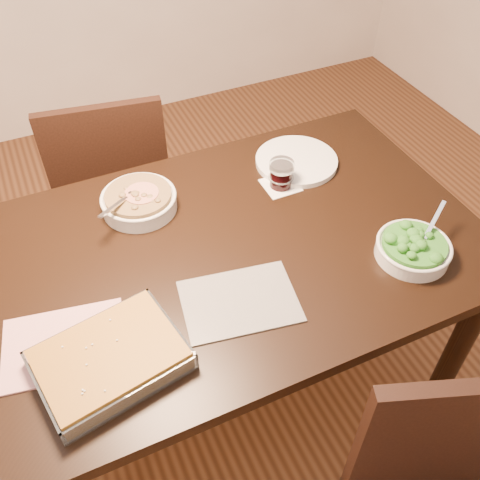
{
  "coord_description": "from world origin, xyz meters",
  "views": [
    {
      "loc": [
        -0.41,
        -0.95,
        1.81
      ],
      "look_at": [
        0.01,
        -0.04,
        0.8
      ],
      "focal_mm": 40.0,
      "sensor_mm": 36.0,
      "label": 1
    }
  ],
  "objects_px": {
    "broccoli_bowl": "(413,248)",
    "chair_far": "(113,182)",
    "stew_bowl": "(139,200)",
    "wine_tumbler": "(281,174)",
    "baking_dish": "(110,359)",
    "dinner_plate": "(296,161)",
    "table": "(231,268)"
  },
  "relations": [
    {
      "from": "table",
      "to": "broccoli_bowl",
      "type": "relative_size",
      "value": 6.6
    },
    {
      "from": "broccoli_bowl",
      "to": "baking_dish",
      "type": "relative_size",
      "value": 0.6
    },
    {
      "from": "broccoli_bowl",
      "to": "dinner_plate",
      "type": "bearing_deg",
      "value": 99.68
    },
    {
      "from": "broccoli_bowl",
      "to": "chair_far",
      "type": "xyz_separation_m",
      "value": [
        -0.61,
        0.97,
        -0.28
      ]
    },
    {
      "from": "dinner_plate",
      "to": "chair_far",
      "type": "bearing_deg",
      "value": 137.62
    },
    {
      "from": "table",
      "to": "wine_tumbler",
      "type": "xyz_separation_m",
      "value": [
        0.24,
        0.17,
        0.14
      ]
    },
    {
      "from": "stew_bowl",
      "to": "chair_far",
      "type": "height_order",
      "value": "chair_far"
    },
    {
      "from": "baking_dish",
      "to": "dinner_plate",
      "type": "xyz_separation_m",
      "value": [
        0.74,
        0.49,
        -0.02
      ]
    },
    {
      "from": "table",
      "to": "dinner_plate",
      "type": "relative_size",
      "value": 5.28
    },
    {
      "from": "table",
      "to": "chair_far",
      "type": "relative_size",
      "value": 1.57
    },
    {
      "from": "table",
      "to": "baking_dish",
      "type": "relative_size",
      "value": 3.95
    },
    {
      "from": "chair_far",
      "to": "table",
      "type": "bearing_deg",
      "value": 112.81
    },
    {
      "from": "dinner_plate",
      "to": "table",
      "type": "bearing_deg",
      "value": -143.8
    },
    {
      "from": "stew_bowl",
      "to": "wine_tumbler",
      "type": "xyz_separation_m",
      "value": [
        0.43,
        -0.08,
        0.02
      ]
    },
    {
      "from": "baking_dish",
      "to": "chair_far",
      "type": "xyz_separation_m",
      "value": [
        0.22,
        0.97,
        -0.28
      ]
    },
    {
      "from": "wine_tumbler",
      "to": "chair_far",
      "type": "relative_size",
      "value": 0.1
    },
    {
      "from": "dinner_plate",
      "to": "chair_far",
      "type": "distance_m",
      "value": 0.76
    },
    {
      "from": "dinner_plate",
      "to": "baking_dish",
      "type": "bearing_deg",
      "value": -146.53
    },
    {
      "from": "broccoli_bowl",
      "to": "chair_far",
      "type": "bearing_deg",
      "value": 122.1
    },
    {
      "from": "dinner_plate",
      "to": "wine_tumbler",
      "type": "bearing_deg",
      "value": -141.16
    },
    {
      "from": "table",
      "to": "chair_far",
      "type": "bearing_deg",
      "value": 103.98
    },
    {
      "from": "stew_bowl",
      "to": "baking_dish",
      "type": "relative_size",
      "value": 0.63
    },
    {
      "from": "baking_dish",
      "to": "dinner_plate",
      "type": "distance_m",
      "value": 0.89
    },
    {
      "from": "table",
      "to": "wine_tumbler",
      "type": "height_order",
      "value": "wine_tumbler"
    },
    {
      "from": "stew_bowl",
      "to": "baking_dish",
      "type": "distance_m",
      "value": 0.54
    },
    {
      "from": "baking_dish",
      "to": "dinner_plate",
      "type": "relative_size",
      "value": 1.34
    },
    {
      "from": "baking_dish",
      "to": "chair_far",
      "type": "distance_m",
      "value": 1.03
    },
    {
      "from": "broccoli_bowl",
      "to": "chair_far",
      "type": "height_order",
      "value": "chair_far"
    },
    {
      "from": "broccoli_bowl",
      "to": "stew_bowl",
      "type": "bearing_deg",
      "value": 141.25
    },
    {
      "from": "stew_bowl",
      "to": "dinner_plate",
      "type": "xyz_separation_m",
      "value": [
        0.53,
        0.0,
        -0.02
      ]
    },
    {
      "from": "stew_bowl",
      "to": "chair_far",
      "type": "xyz_separation_m",
      "value": [
        0.0,
        0.48,
        -0.28
      ]
    },
    {
      "from": "wine_tumbler",
      "to": "dinner_plate",
      "type": "xyz_separation_m",
      "value": [
        0.1,
        0.08,
        -0.04
      ]
    }
  ]
}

